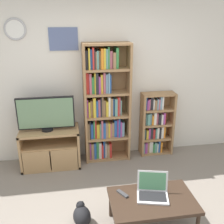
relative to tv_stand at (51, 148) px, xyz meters
The scene contains 9 objects.
wall_back 1.29m from the tv_stand, 21.20° to the left, with size 5.94×0.09×2.60m.
tv_stand is the anchor object (origin of this frame).
television 0.58m from the tv_stand, behind, with size 0.85×0.18×0.54m.
bookshelf_tall 1.09m from the tv_stand, ahead, with size 0.73×0.31×1.92m.
bookshelf_short 1.78m from the tv_stand, ahead, with size 0.56×0.24×1.10m.
coffee_table 1.95m from the tv_stand, 52.12° to the right, with size 0.94×0.59×0.39m.
laptop 1.91m from the tv_stand, 50.52° to the right, with size 0.40×0.35×0.25m.
remote_near_laptop 1.66m from the tv_stand, 57.89° to the right, with size 0.12×0.16×0.02m.
cat 1.43m from the tv_stand, 73.00° to the right, with size 0.27×0.44×0.27m.
Camera 1 is at (-0.41, -2.18, 2.31)m, focal length 42.00 mm.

